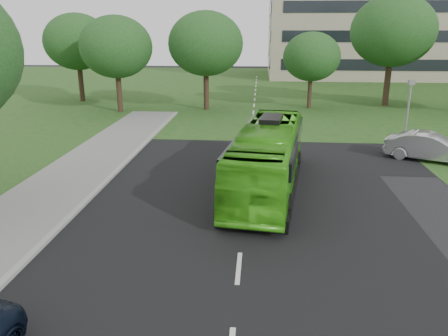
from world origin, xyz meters
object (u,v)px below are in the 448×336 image
tree_park_b (206,44)px  sedan (429,147)px  tree_park_d (393,31)px  tree_park_a (116,47)px  bus (268,157)px  camera_pole (409,105)px  tree_park_c (312,57)px  tree_park_f (77,42)px

tree_park_b → sedan: size_ratio=1.83×
tree_park_d → tree_park_a: bearing=-167.5°
sedan → bus: bearing=144.7°
bus → camera_pole: bearing=50.2°
tree_park_a → bus: 24.29m
tree_park_d → sedan: 21.09m
tree_park_c → tree_park_a: bearing=-168.7°
tree_park_a → tree_park_f: (-6.10, 6.05, 0.29)m
bus → sedan: bus is taller
bus → tree_park_d: bearing=71.8°
tree_park_c → tree_park_d: bearing=15.2°
tree_park_a → tree_park_b: (7.94, 1.86, 0.25)m
tree_park_a → tree_park_c: size_ratio=1.20×
tree_park_c → camera_pole: bearing=-73.1°
tree_park_f → bus: bearing=-52.7°
bus → camera_pole: (9.00, 8.26, 1.29)m
tree_park_d → tree_park_c: bearing=-164.8°
bus → camera_pole: camera_pole is taller
bus → sedan: (9.61, 5.55, -0.74)m
tree_park_a → bus: tree_park_a is taller
tree_park_f → bus: tree_park_f is taller
tree_park_a → sedan: (23.12, -14.16, -5.08)m
tree_park_f → tree_park_c: bearing=-5.9°
tree_park_d → bus: size_ratio=0.96×
tree_park_f → tree_park_b: bearing=-16.6°
tree_park_a → tree_park_d: size_ratio=0.81×
tree_park_d → sedan: bearing=-97.8°
bus → tree_park_a: bearing=132.1°
camera_pole → tree_park_c: bearing=126.5°
tree_park_b → tree_park_d: size_ratio=0.85×
tree_park_b → tree_park_d: tree_park_d is taller
sedan → camera_pole: size_ratio=1.12×
tree_park_a → tree_park_c: tree_park_a is taller
tree_park_d → bus: 28.85m
tree_park_b → tree_park_f: (-14.04, 4.19, 0.04)m
tree_park_d → sedan: (-2.73, -19.89, -6.47)m
tree_park_f → tree_park_d: bearing=-0.6°
tree_park_a → tree_park_b: 8.16m
tree_park_f → camera_pole: bearing=-31.5°
tree_park_a → sedan: size_ratio=1.75×
tree_park_b → tree_park_c: (9.99, 1.72, -1.23)m
tree_park_a → bus: size_ratio=0.78×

